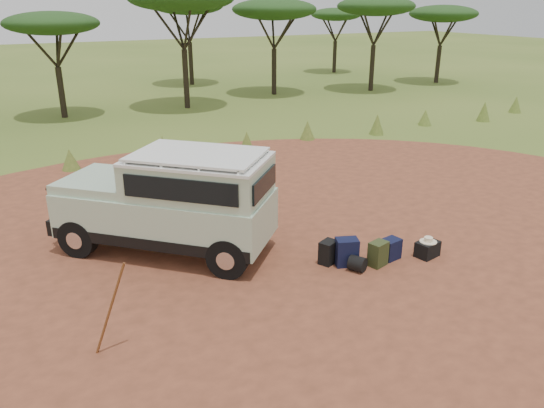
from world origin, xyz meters
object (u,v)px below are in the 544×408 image
safari_vehicle (172,204)px  hard_case (427,249)px  backpack_navy (347,252)px  backpack_black (328,252)px  duffel_navy (390,249)px  backpack_olive (378,254)px  walking_staff (110,309)px

safari_vehicle → hard_case: (4.74, -2.82, -0.93)m
backpack_navy → hard_case: size_ratio=1.21×
backpack_black → duffel_navy: 1.37m
backpack_navy → backpack_olive: backpack_navy is taller
duffel_navy → hard_case: (0.78, -0.29, -0.05)m
walking_staff → duffel_navy: bearing=-64.6°
safari_vehicle → backpack_olive: 4.50m
backpack_navy → safari_vehicle: bearing=161.9°
backpack_olive → hard_case: size_ratio=1.08×
walking_staff → hard_case: walking_staff is taller
safari_vehicle → backpack_olive: (3.53, -2.66, -0.84)m
backpack_black → hard_case: size_ratio=1.03×
walking_staff → backpack_black: size_ratio=3.25×
walking_staff → backpack_navy: (4.94, 0.73, -0.48)m
walking_staff → backpack_olive: size_ratio=3.09×
backpack_navy → walking_staff: bearing=-151.3°
backpack_olive → duffel_navy: (0.43, 0.12, -0.04)m
duffel_navy → hard_case: size_ratio=0.93×
safari_vehicle → backpack_navy: bearing=5.3°
safari_vehicle → hard_case: 5.60m
safari_vehicle → hard_case: safari_vehicle is taller
backpack_olive → duffel_navy: 0.45m
backpack_navy → hard_case: (1.78, -0.49, -0.12)m
walking_staff → backpack_olive: bearing=-65.5°
backpack_navy → duffel_navy: (1.00, -0.20, -0.07)m
safari_vehicle → walking_staff: bearing=-79.2°
safari_vehicle → backpack_black: (2.66, -2.09, -0.85)m
safari_vehicle → backpack_navy: size_ratio=7.80×
backpack_black → backpack_olive: 1.04m
safari_vehicle → walking_staff: size_ratio=2.82×
backpack_black → duffel_navy: backpack_black is taller
backpack_black → backpack_olive: (0.87, -0.57, 0.01)m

